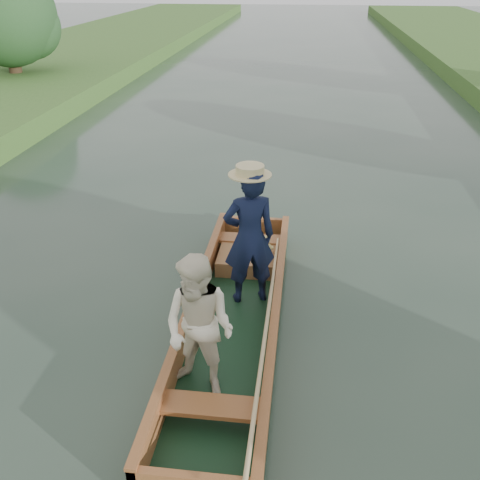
# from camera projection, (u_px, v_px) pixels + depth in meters

# --- Properties ---
(ground) EXTENTS (120.00, 120.00, 0.00)m
(ground) POSITION_uv_depth(u_px,v_px,m) (234.00, 330.00, 6.63)
(ground) COLOR #283D30
(ground) RESTS_ON ground
(trees_far) EXTENTS (22.82, 12.74, 4.49)m
(trees_far) POSITION_uv_depth(u_px,v_px,m) (378.00, 28.00, 14.24)
(trees_far) COLOR #47331E
(trees_far) RESTS_ON ground
(punt) EXTENTS (1.21, 5.23, 1.92)m
(punt) POSITION_uv_depth(u_px,v_px,m) (231.00, 294.00, 6.28)
(punt) COLOR #13311B
(punt) RESTS_ON ground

